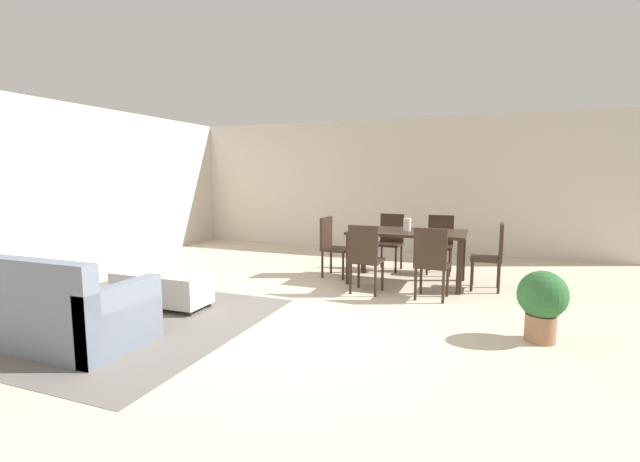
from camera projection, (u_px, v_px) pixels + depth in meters
ground_plane at (298, 325)px, 4.60m from camera, size 10.80×10.80×0.00m
wall_back at (396, 185)px, 9.06m from camera, size 9.00×0.12×2.70m
wall_left at (33, 189)px, 6.48m from camera, size 0.12×11.00×2.70m
area_rug at (113, 320)px, 4.74m from camera, size 3.00×2.80×0.01m
couch at (44, 311)px, 4.15m from camera, size 1.96×0.87×0.86m
ottoman_table at (162, 288)px, 5.22m from camera, size 1.17×0.46×0.41m
dining_table at (407, 237)px, 6.36m from camera, size 1.64×0.92×0.76m
dining_chair_near_left at (365, 255)px, 5.76m from camera, size 0.42×0.42×0.92m
dining_chair_near_right at (431, 259)px, 5.46m from camera, size 0.42×0.42×0.92m
dining_chair_far_left at (390, 238)px, 7.29m from camera, size 0.43×0.43×0.92m
dining_chair_far_right at (440, 241)px, 7.04m from camera, size 0.41×0.41×0.92m
dining_chair_head_east at (493, 253)px, 5.95m from camera, size 0.40×0.40×0.92m
dining_chair_head_west at (332, 243)px, 6.78m from camera, size 0.42×0.42×0.92m
vase_centerpiece at (407, 225)px, 6.33m from camera, size 0.11×0.11×0.18m
potted_plant at (542, 301)px, 4.11m from camera, size 0.45×0.45×0.68m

